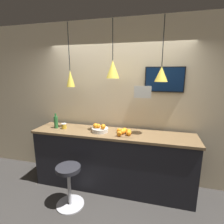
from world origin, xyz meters
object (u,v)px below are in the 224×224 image
(bar_stool, at_px, (69,180))
(fruit_bowl, at_px, (100,129))
(juice_bottle, at_px, (56,122))
(mounted_tv, at_px, (164,79))
(spread_jar, at_px, (64,126))

(bar_stool, bearing_deg, fruit_bowl, 61.25)
(juice_bottle, height_order, mounted_tv, mounted_tv)
(spread_jar, distance_m, mounted_tv, 1.91)
(juice_bottle, bearing_deg, mounted_tv, 11.47)
(bar_stool, xyz_separation_m, mounted_tv, (1.32, 0.95, 1.47))
(juice_bottle, height_order, spread_jar, juice_bottle)
(spread_jar, bearing_deg, juice_bottle, -180.00)
(fruit_bowl, relative_size, mounted_tv, 0.44)
(juice_bottle, relative_size, mounted_tv, 0.43)
(fruit_bowl, distance_m, mounted_tv, 1.35)
(fruit_bowl, relative_size, juice_bottle, 1.02)
(fruit_bowl, xyz_separation_m, spread_jar, (-0.67, 0.01, -0.00))
(mounted_tv, bearing_deg, bar_stool, -144.29)
(fruit_bowl, bearing_deg, bar_stool, -118.75)
(juice_bottle, relative_size, spread_jar, 2.82)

